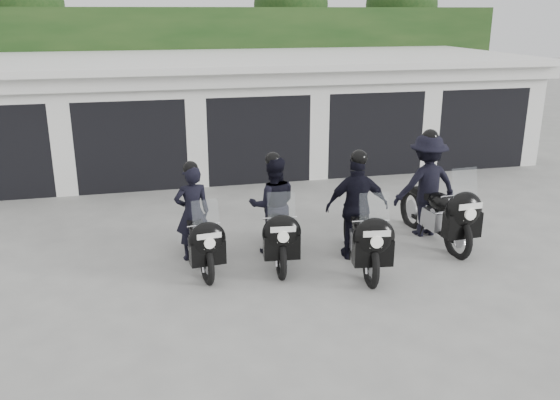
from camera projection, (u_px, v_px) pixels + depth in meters
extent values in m
plane|color=#9C9C96|center=(324.00, 270.00, 10.04)|extent=(80.00, 80.00, 0.00)
cube|color=white|center=(239.00, 110.00, 17.48)|extent=(16.00, 6.00, 2.80)
cube|color=white|center=(239.00, 59.00, 16.84)|extent=(16.40, 6.80, 0.16)
cube|color=white|center=(260.00, 78.00, 14.09)|extent=(16.40, 0.12, 0.40)
cube|color=black|center=(260.00, 178.00, 15.07)|extent=(16.00, 0.06, 0.24)
cube|color=black|center=(2.00, 143.00, 14.53)|extent=(2.60, 2.60, 2.20)
cube|color=white|center=(62.00, 136.00, 13.81)|extent=(0.50, 0.50, 2.80)
cube|color=black|center=(132.00, 137.00, 15.22)|extent=(2.60, 2.60, 2.20)
cube|color=white|center=(127.00, 87.00, 13.82)|extent=(2.60, 0.50, 0.60)
cube|color=white|center=(196.00, 130.00, 14.50)|extent=(0.50, 0.50, 2.80)
cube|color=black|center=(250.00, 131.00, 15.90)|extent=(2.60, 2.60, 2.20)
cube|color=white|center=(257.00, 83.00, 14.50)|extent=(2.60, 0.50, 0.60)
cube|color=white|center=(317.00, 125.00, 15.18)|extent=(0.50, 0.50, 2.80)
cube|color=black|center=(359.00, 126.00, 16.59)|extent=(2.60, 2.60, 2.20)
cube|color=white|center=(375.00, 80.00, 15.19)|extent=(2.60, 0.50, 0.60)
cube|color=white|center=(427.00, 120.00, 15.87)|extent=(0.50, 0.50, 2.80)
cube|color=black|center=(459.00, 122.00, 17.28)|extent=(2.60, 2.60, 2.20)
cube|color=white|center=(484.00, 77.00, 15.88)|extent=(2.60, 0.50, 0.60)
cube|color=white|center=(529.00, 115.00, 16.56)|extent=(0.50, 0.50, 2.80)
cube|color=#173513|center=(219.00, 71.00, 20.95)|extent=(20.00, 2.00, 4.30)
sphere|color=#173513|center=(22.00, 4.00, 20.21)|extent=(2.80, 2.80, 2.80)
cylinder|color=black|center=(32.00, 85.00, 21.05)|extent=(0.24, 0.24, 3.30)
sphere|color=#173513|center=(291.00, 5.00, 22.32)|extent=(2.80, 2.80, 2.80)
cylinder|color=black|center=(290.00, 79.00, 23.16)|extent=(0.24, 0.24, 3.30)
sphere|color=#173513|center=(401.00, 5.00, 23.32)|extent=(2.80, 2.80, 2.80)
cylinder|color=black|center=(397.00, 76.00, 24.16)|extent=(0.24, 0.24, 3.30)
torus|color=black|center=(207.00, 264.00, 9.54)|extent=(0.19, 0.71, 0.71)
torus|color=black|center=(189.00, 235.00, 10.78)|extent=(0.19, 0.71, 0.71)
cube|color=#B4B4B9|center=(197.00, 244.00, 10.16)|extent=(0.31, 0.56, 0.31)
cube|color=black|center=(198.00, 253.00, 10.19)|extent=(0.22, 1.26, 0.06)
ellipsoid|color=black|center=(198.00, 230.00, 9.91)|extent=(0.38, 0.59, 0.28)
cube|color=black|center=(193.00, 221.00, 10.27)|extent=(0.31, 0.56, 0.10)
ellipsoid|color=black|center=(207.00, 239.00, 9.33)|extent=(0.64, 0.39, 0.58)
cube|color=black|center=(208.00, 252.00, 9.40)|extent=(0.58, 0.28, 0.39)
cube|color=#B2BFC6|center=(206.00, 216.00, 9.23)|extent=(0.44, 0.16, 0.49)
cylinder|color=silver|center=(204.00, 225.00, 9.45)|extent=(0.54, 0.09, 0.03)
cube|color=white|center=(209.00, 236.00, 9.14)|extent=(0.39, 0.06, 0.09)
cube|color=white|center=(209.00, 246.00, 9.22)|extent=(0.17, 0.03, 0.10)
imported|color=black|center=(192.00, 213.00, 10.25)|extent=(0.66, 0.48, 1.70)
sphere|color=black|center=(190.00, 169.00, 10.01)|extent=(0.26, 0.26, 0.26)
torus|color=black|center=(281.00, 258.00, 9.72)|extent=(0.19, 0.75, 0.74)
torus|color=black|center=(270.00, 227.00, 11.10)|extent=(0.19, 0.75, 0.74)
cube|color=#B4B4B9|center=(275.00, 238.00, 10.41)|extent=(0.32, 0.58, 0.32)
cube|color=black|center=(275.00, 247.00, 10.44)|extent=(0.21, 1.32, 0.06)
ellipsoid|color=black|center=(276.00, 222.00, 10.14)|extent=(0.39, 0.61, 0.29)
cube|color=black|center=(273.00, 213.00, 10.55)|extent=(0.32, 0.58, 0.10)
ellipsoid|color=black|center=(282.00, 233.00, 9.50)|extent=(0.67, 0.40, 0.61)
cube|color=black|center=(282.00, 246.00, 9.57)|extent=(0.61, 0.28, 0.41)
cube|color=#B2BFC6|center=(281.00, 208.00, 9.41)|extent=(0.46, 0.16, 0.52)
cylinder|color=silver|center=(280.00, 218.00, 9.64)|extent=(0.57, 0.09, 0.03)
cube|color=white|center=(283.00, 229.00, 9.30)|extent=(0.41, 0.06, 0.09)
cube|color=white|center=(283.00, 240.00, 9.39)|extent=(0.18, 0.03, 0.10)
imported|color=black|center=(273.00, 205.00, 10.52)|extent=(0.93, 0.76, 1.78)
sphere|color=black|center=(273.00, 160.00, 10.27)|extent=(0.27, 0.27, 0.27)
torus|color=black|center=(371.00, 265.00, 9.43)|extent=(0.22, 0.79, 0.78)
torus|color=black|center=(350.00, 231.00, 10.89)|extent=(0.22, 0.79, 0.78)
cube|color=#B4B4B9|center=(360.00, 242.00, 10.16)|extent=(0.35, 0.62, 0.34)
cube|color=black|center=(360.00, 252.00, 10.19)|extent=(0.27, 1.39, 0.06)
ellipsoid|color=black|center=(363.00, 226.00, 9.87)|extent=(0.43, 0.66, 0.31)
cube|color=black|center=(357.00, 216.00, 10.30)|extent=(0.35, 0.62, 0.11)
ellipsoid|color=black|center=(374.00, 237.00, 9.20)|extent=(0.71, 0.44, 0.64)
cube|color=black|center=(373.00, 252.00, 9.27)|extent=(0.65, 0.32, 0.43)
cube|color=#B2BFC6|center=(375.00, 211.00, 9.10)|extent=(0.48, 0.19, 0.55)
cylinder|color=silver|center=(371.00, 221.00, 9.34)|extent=(0.60, 0.11, 0.03)
cube|color=white|center=(377.00, 234.00, 8.98)|extent=(0.43, 0.07, 0.10)
cube|color=white|center=(376.00, 245.00, 9.07)|extent=(0.19, 0.04, 0.11)
imported|color=black|center=(357.00, 207.00, 10.28)|extent=(1.17, 0.77, 1.88)
sphere|color=black|center=(359.00, 158.00, 10.01)|extent=(0.29, 0.29, 0.29)
torus|color=black|center=(458.00, 237.00, 10.51)|extent=(0.18, 0.84, 0.83)
torus|color=black|center=(412.00, 209.00, 12.00)|extent=(0.18, 0.84, 0.83)
cube|color=#B4B4B9|center=(433.00, 218.00, 11.25)|extent=(0.34, 0.64, 0.36)
cube|color=black|center=(433.00, 227.00, 11.28)|extent=(0.19, 1.48, 0.07)
ellipsoid|color=black|center=(440.00, 202.00, 10.96)|extent=(0.41, 0.68, 0.33)
cube|color=black|center=(426.00, 193.00, 11.39)|extent=(0.34, 0.64, 0.11)
ellipsoid|color=black|center=(464.00, 211.00, 10.26)|extent=(0.74, 0.42, 0.68)
cube|color=black|center=(462.00, 225.00, 10.34)|extent=(0.67, 0.29, 0.45)
cube|color=#B2BFC6|center=(465.00, 185.00, 10.16)|extent=(0.51, 0.16, 0.58)
cylinder|color=silver|center=(457.00, 196.00, 10.41)|extent=(0.64, 0.07, 0.03)
cube|color=white|center=(471.00, 206.00, 10.05)|extent=(0.45, 0.05, 0.10)
cube|color=white|center=(469.00, 217.00, 10.14)|extent=(0.21, 0.03, 0.11)
imported|color=black|center=(426.00, 185.00, 11.37)|extent=(1.33, 0.75, 1.99)
sphere|color=black|center=(430.00, 137.00, 11.08)|extent=(0.31, 0.31, 0.31)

